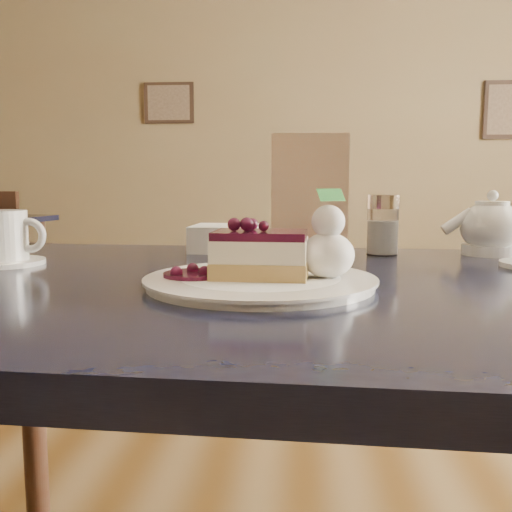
# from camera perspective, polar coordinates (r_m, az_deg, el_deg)

# --- Properties ---
(main_table) EXTENTS (1.28, 0.89, 0.78)m
(main_table) POSITION_cam_1_polar(r_m,az_deg,el_deg) (0.83, 0.86, -7.97)
(main_table) COLOR black
(main_table) RESTS_ON ground
(dessert_plate) EXTENTS (0.30, 0.30, 0.01)m
(dessert_plate) POSITION_cam_1_polar(r_m,az_deg,el_deg) (0.76, 0.43, -2.62)
(dessert_plate) COLOR white
(dessert_plate) RESTS_ON main_table
(cheesecake_slice) EXTENTS (0.13, 0.09, 0.06)m
(cheesecake_slice) POSITION_cam_1_polar(r_m,az_deg,el_deg) (0.75, 0.43, 0.13)
(cheesecake_slice) COLOR #B29342
(cheesecake_slice) RESTS_ON dessert_plate
(whipped_cream) EXTENTS (0.07, 0.07, 0.06)m
(whipped_cream) POSITION_cam_1_polar(r_m,az_deg,el_deg) (0.76, 7.18, 0.11)
(whipped_cream) COLOR white
(whipped_cream) RESTS_ON dessert_plate
(berry_sauce) EXTENTS (0.08, 0.08, 0.01)m
(berry_sauce) POSITION_cam_1_polar(r_m,az_deg,el_deg) (0.77, -6.18, -1.86)
(berry_sauce) COLOR black
(berry_sauce) RESTS_ON dessert_plate
(coffee_set) EXTENTS (0.14, 0.13, 0.09)m
(coffee_set) POSITION_cam_1_polar(r_m,az_deg,el_deg) (1.04, -23.92, 1.43)
(coffee_set) COLOR white
(coffee_set) RESTS_ON main_table
(tea_set) EXTENTS (0.20, 0.27, 0.11)m
(tea_set) POSITION_cam_1_polar(r_m,az_deg,el_deg) (1.14, 23.17, 2.13)
(tea_set) COLOR white
(tea_set) RESTS_ON main_table
(menu_card) EXTENTS (0.15, 0.04, 0.23)m
(menu_card) POSITION_cam_1_polar(r_m,az_deg,el_deg) (1.10, 5.41, 6.15)
(menu_card) COLOR beige
(menu_card) RESTS_ON main_table
(sugar_shaker) EXTENTS (0.06, 0.06, 0.11)m
(sugar_shaker) POSITION_cam_1_polar(r_m,az_deg,el_deg) (1.10, 12.56, 3.11)
(sugar_shaker) COLOR white
(sugar_shaker) RESTS_ON main_table
(napkin_stack) EXTENTS (0.13, 0.13, 0.05)m
(napkin_stack) POSITION_cam_1_polar(r_m,az_deg,el_deg) (1.14, -3.20, 1.79)
(napkin_stack) COLOR white
(napkin_stack) RESTS_ON main_table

